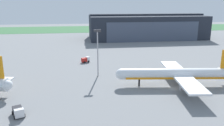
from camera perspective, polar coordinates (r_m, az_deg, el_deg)
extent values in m
plane|color=slate|center=(74.64, 14.66, -5.96)|extent=(440.00, 440.00, 0.00)
cube|color=#3B6C41|center=(230.86, -0.93, 8.45)|extent=(440.00, 56.00, 0.08)
cube|color=#232833|center=(171.63, 8.52, 8.77)|extent=(81.94, 31.93, 16.25)
cube|color=#424C60|center=(156.52, 10.15, 7.52)|extent=(62.27, 0.30, 13.00)
cube|color=#232833|center=(170.94, 8.64, 11.68)|extent=(81.94, 7.66, 1.20)
cylinder|color=silver|center=(75.73, 16.09, -2.56)|extent=(36.57, 7.93, 3.47)
sphere|color=silver|center=(72.57, 2.18, -2.72)|extent=(3.33, 3.33, 3.33)
cube|color=orange|center=(76.01, 16.04, -3.24)|extent=(33.68, 7.60, 0.61)
cube|color=silver|center=(83.95, 14.89, -1.08)|extent=(7.67, 15.89, 0.56)
cube|color=silver|center=(68.36, 18.69, -5.04)|extent=(7.67, 15.89, 0.56)
cylinder|color=gray|center=(82.96, 14.52, -2.15)|extent=(3.50, 2.30, 1.91)
cylinder|color=gray|center=(69.60, 17.65, -5.69)|extent=(3.50, 2.30, 1.91)
cylinder|color=black|center=(74.02, 6.68, -4.80)|extent=(0.56, 0.56, 2.26)
cylinder|color=black|center=(78.68, 16.58, -4.14)|extent=(0.56, 0.56, 2.26)
cylinder|color=black|center=(75.41, 17.39, -5.03)|extent=(0.56, 0.56, 2.26)
sphere|color=silver|center=(69.37, -24.36, -4.94)|extent=(2.85, 2.85, 2.85)
cube|color=silver|center=(72.69, -24.98, -3.83)|extent=(4.71, 5.81, 0.28)
cube|color=silver|center=(102.80, -6.03, 1.00)|extent=(1.91, 2.04, 1.99)
cube|color=#AD1E19|center=(101.94, -6.85, 0.76)|extent=(2.73, 2.53, 1.67)
cylinder|color=black|center=(102.27, -5.77, 0.36)|extent=(0.84, 0.65, 0.83)
cylinder|color=black|center=(103.75, -6.32, 0.55)|extent=(0.84, 0.65, 0.83)
cylinder|color=black|center=(101.19, -6.76, 0.17)|extent=(0.84, 0.65, 0.83)
cylinder|color=black|center=(102.69, -7.30, 0.37)|extent=(0.84, 0.65, 0.83)
cube|color=silver|center=(57.89, -21.83, -11.36)|extent=(2.35, 1.94, 1.91)
cube|color=#28282D|center=(59.99, -22.18, -10.73)|extent=(3.12, 3.72, 1.39)
cylinder|color=black|center=(58.42, -22.87, -12.27)|extent=(0.58, 0.89, 0.86)
cylinder|color=black|center=(58.68, -20.71, -11.92)|extent=(0.58, 0.89, 0.86)
cylinder|color=black|center=(60.80, -23.27, -11.22)|extent=(0.58, 0.89, 0.86)
cylinder|color=black|center=(61.04, -21.19, -10.90)|extent=(0.58, 0.89, 0.86)
cylinder|color=#99999E|center=(81.97, -3.53, 2.15)|extent=(0.44, 0.44, 15.80)
cube|color=#333338|center=(80.55, -3.62, 7.91)|extent=(2.40, 0.50, 0.80)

